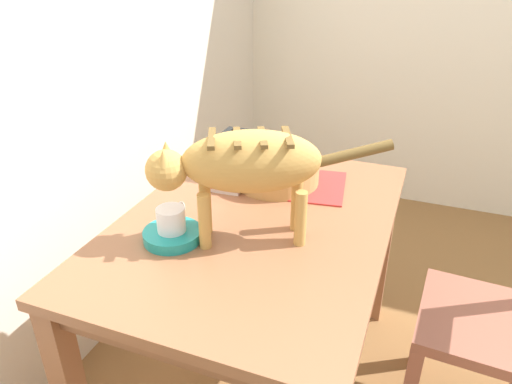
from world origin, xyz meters
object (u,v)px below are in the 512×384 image
at_px(magazine, 317,186).
at_px(wicker_basket, 277,170).
at_px(cat, 243,165).
at_px(book_stack, 230,180).
at_px(dining_table, 256,243).
at_px(toaster, 247,155).
at_px(coffee_mug, 172,219).
at_px(saucer_bowl, 172,235).
at_px(wooden_chair_near, 501,323).

xyz_separation_m(magazine, wicker_basket, (-0.02, 0.15, 0.05)).
bearing_deg(cat, wicker_basket, -20.07).
height_order(cat, book_stack, cat).
height_order(dining_table, toaster, toaster).
distance_m(cat, coffee_mug, 0.28).
xyz_separation_m(saucer_bowl, coffee_mug, (0.00, -0.00, 0.05)).
distance_m(magazine, toaster, 0.30).
height_order(dining_table, wicker_basket, wicker_basket).
height_order(saucer_bowl, coffee_mug, coffee_mug).
bearing_deg(coffee_mug, book_stack, -1.00).
bearing_deg(wooden_chair_near, cat, 109.90).
height_order(coffee_mug, toaster, toaster).
height_order(saucer_bowl, magazine, saucer_bowl).
relative_size(dining_table, coffee_mug, 9.55).
bearing_deg(wooden_chair_near, toaster, 82.33).
xyz_separation_m(cat, saucer_bowl, (-0.09, 0.20, -0.23)).
distance_m(saucer_bowl, book_stack, 0.42).
bearing_deg(dining_table, wicker_basket, 5.04).
distance_m(coffee_mug, magazine, 0.61).
height_order(wicker_basket, wooden_chair_near, wooden_chair_near).
relative_size(toaster, wooden_chair_near, 0.21).
distance_m(coffee_mug, toaster, 0.51).
bearing_deg(coffee_mug, saucer_bowl, 180.00).
height_order(saucer_bowl, wooden_chair_near, wooden_chair_near).
distance_m(magazine, wicker_basket, 0.16).
relative_size(cat, toaster, 3.29).
xyz_separation_m(magazine, toaster, (0.00, 0.28, 0.08)).
bearing_deg(dining_table, coffee_mug, 136.91).
xyz_separation_m(saucer_bowl, book_stack, (0.42, -0.01, -0.00)).
distance_m(coffee_mug, wicker_basket, 0.52).
xyz_separation_m(cat, book_stack, (0.33, 0.19, -0.23)).
bearing_deg(saucer_bowl, cat, -65.67).
relative_size(saucer_bowl, coffee_mug, 1.42).
bearing_deg(wicker_basket, saucer_bowl, 161.21).
relative_size(magazine, toaster, 1.41).
xyz_separation_m(coffee_mug, wicker_basket, (0.49, -0.17, -0.02)).
xyz_separation_m(book_stack, wooden_chair_near, (-0.10, -0.99, -0.30)).
bearing_deg(book_stack, saucer_bowl, 179.01).
bearing_deg(book_stack, toaster, -18.08).
bearing_deg(saucer_bowl, magazine, -32.07).
bearing_deg(toaster, coffee_mug, 175.75).
bearing_deg(toaster, book_stack, 161.92).
height_order(coffee_mug, wicker_basket, coffee_mug).
xyz_separation_m(dining_table, coffee_mug, (-0.21, 0.19, 0.17)).
distance_m(dining_table, book_stack, 0.30).
relative_size(saucer_bowl, book_stack, 0.92).
height_order(cat, saucer_bowl, cat).
bearing_deg(magazine, coffee_mug, 139.41).
relative_size(cat, wicker_basket, 2.08).
bearing_deg(magazine, dining_table, 148.68).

